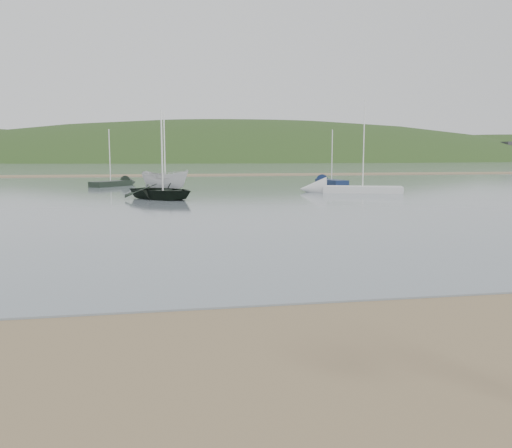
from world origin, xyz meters
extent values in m
plane|color=brown|center=(0.00, 0.00, 0.00)|extent=(560.00, 560.00, 0.00)
cube|color=slate|center=(0.00, 132.00, 0.02)|extent=(560.00, 256.00, 0.04)
cube|color=brown|center=(0.00, 70.00, 0.07)|extent=(560.00, 7.00, 0.07)
ellipsoid|color=#1F3616|center=(40.00, 235.00, -22.00)|extent=(400.00, 180.00, 80.00)
cube|color=beige|center=(-36.00, 196.00, 4.00)|extent=(8.40, 6.30, 8.00)
cube|color=beige|center=(-10.00, 196.00, 4.00)|extent=(8.40, 6.30, 8.00)
cube|color=beige|center=(16.00, 196.00, 4.00)|extent=(8.40, 6.30, 8.00)
cube|color=beige|center=(42.00, 196.00, 4.00)|extent=(8.40, 6.30, 8.00)
cube|color=beige|center=(68.00, 196.00, 4.00)|extent=(8.40, 6.30, 8.00)
cube|color=beige|center=(94.00, 196.00, 4.00)|extent=(8.40, 6.30, 8.00)
cube|color=beige|center=(120.00, 196.00, 4.00)|extent=(8.40, 6.30, 8.00)
cube|color=beige|center=(146.00, 196.00, 4.00)|extent=(8.40, 6.30, 8.00)
imported|color=black|center=(0.81, 29.89, 2.60)|extent=(3.45, 3.21, 5.12)
imported|color=silver|center=(1.14, 38.33, 2.25)|extent=(2.35, 2.34, 4.42)
cube|color=silver|center=(16.00, 33.13, 0.29)|extent=(6.24, 3.86, 0.50)
cone|color=silver|center=(12.43, 34.46, 0.29)|extent=(2.62, 2.51, 1.90)
cylinder|color=white|center=(16.00, 33.13, 3.81)|extent=(0.08, 0.08, 6.55)
cube|color=#132143|center=(17.16, 44.05, 0.29)|extent=(2.08, 4.51, 0.50)
cone|color=#132143|center=(16.70, 46.79, 0.29)|extent=(1.62, 1.73, 1.39)
cylinder|color=white|center=(17.16, 44.05, 2.93)|extent=(0.08, 0.08, 4.77)
cube|color=black|center=(-3.69, 45.18, 0.29)|extent=(3.73, 4.19, 0.50)
cone|color=black|center=(-1.98, 47.32, 0.29)|extent=(2.00, 2.02, 1.37)
cylinder|color=white|center=(-3.69, 45.18, 2.89)|extent=(0.08, 0.08, 4.69)
camera|label=1|loc=(0.27, -6.21, 3.01)|focal=38.00mm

